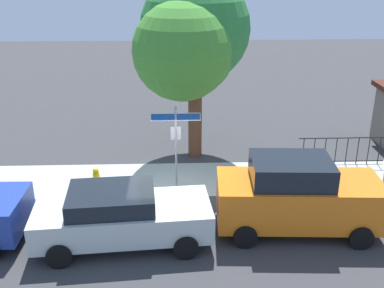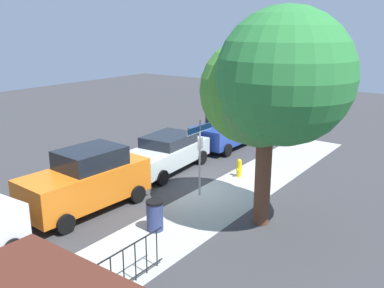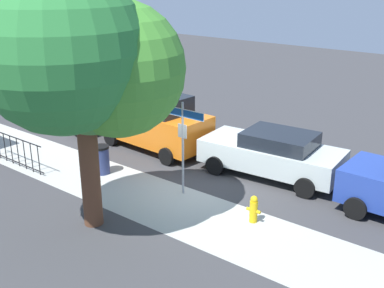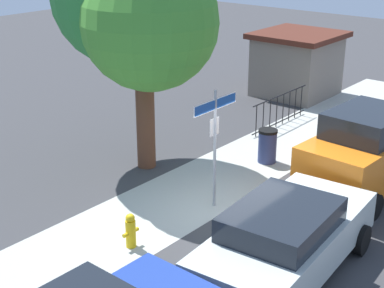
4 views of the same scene
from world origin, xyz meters
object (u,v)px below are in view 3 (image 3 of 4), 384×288
shade_tree (86,61)px  car_orange (155,122)px  car_silver (272,153)px  car_white (73,103)px  street_sign (183,130)px  fire_hydrant (254,209)px  trash_bin (102,160)px

shade_tree → car_orange: shade_tree is taller
car_silver → car_white: bearing=-1.4°
street_sign → fire_hydrant: street_sign is taller
car_orange → trash_bin: size_ratio=4.67×
car_orange → fire_hydrant: size_ratio=5.86×
street_sign → shade_tree: 3.86m
car_silver → car_white: 9.63m
car_white → fire_hydrant: bearing=163.6°
trash_bin → car_orange: bearing=-86.4°
street_sign → fire_hydrant: 3.12m
car_orange → fire_hydrant: 6.54m
shade_tree → car_white: shade_tree is taller
street_sign → car_orange: (3.32, -2.41, -0.98)m
fire_hydrant → trash_bin: 5.78m
street_sign → car_silver: bearing=-117.4°
fire_hydrant → trash_bin: size_ratio=0.80×
shade_tree → car_orange: size_ratio=1.48×
car_silver → car_orange: bearing=0.8°
street_sign → car_white: bearing=-16.0°
street_sign → shade_tree: size_ratio=0.43×
car_silver → car_white: (9.61, 0.53, 0.20)m
car_orange → car_white: car_orange is taller
shade_tree → car_white: size_ratio=1.65×
fire_hydrant → trash_bin: (5.77, 0.30, 0.11)m
street_sign → car_silver: (-1.48, -2.86, -1.23)m
car_white → fire_hydrant: (-10.76, 2.53, -0.63)m
shade_tree → fire_hydrant: bearing=-139.0°
car_white → fire_hydrant: car_white is taller
shade_tree → car_silver: bearing=-109.2°
car_orange → trash_bin: car_orange is taller
car_silver → car_white: car_white is taller
trash_bin → car_white: bearing=-29.6°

